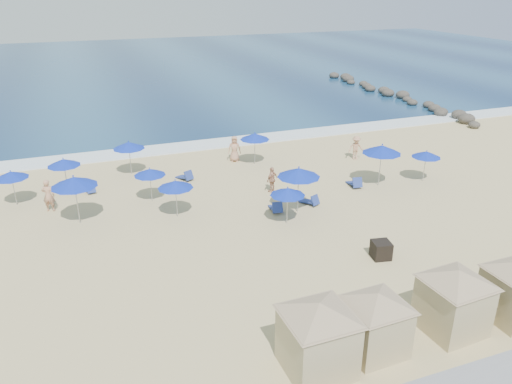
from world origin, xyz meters
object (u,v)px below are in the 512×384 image
at_px(umbrella_0, 11,175).
at_px(umbrella_3, 175,184).
at_px(beachgoer_2, 356,148).
at_px(umbrella_8, 255,136).
at_px(beachgoer_1, 272,179).
at_px(umbrella_6, 288,192).
at_px(cabana_2, 455,293).
at_px(beachgoer_0, 48,195).
at_px(cabana_0, 318,328).
at_px(beachgoer_3, 234,149).
at_px(umbrella_10, 426,154).
at_px(umbrella_4, 129,145).
at_px(trash_bin, 381,250).
at_px(rock_jetty, 393,94).
at_px(umbrella_7, 299,172).
at_px(umbrella_2, 64,162).
at_px(umbrella_1, 74,182).
at_px(umbrella_5, 150,172).
at_px(umbrella_9, 382,149).
at_px(cabana_1, 376,315).

bearing_deg(umbrella_0, umbrella_3, -29.81).
bearing_deg(beachgoer_2, umbrella_8, 176.36).
xyz_separation_m(umbrella_3, beachgoer_1, (6.15, 1.40, -1.10)).
bearing_deg(beachgoer_1, umbrella_6, 48.64).
xyz_separation_m(cabana_2, beachgoer_0, (-13.80, 16.16, -0.65)).
relative_size(cabana_0, beachgoer_1, 2.90).
xyz_separation_m(beachgoer_1, beachgoer_3, (-0.37, 6.10, 0.13)).
bearing_deg(umbrella_10, umbrella_4, 155.99).
height_order(trash_bin, cabana_2, cabana_2).
height_order(rock_jetty, cabana_2, cabana_2).
height_order(umbrella_7, beachgoer_3, umbrella_7).
bearing_deg(umbrella_2, umbrella_8, 3.33).
xyz_separation_m(cabana_2, umbrella_1, (-12.34, 14.01, 0.77)).
bearing_deg(beachgoer_0, umbrella_0, -19.94).
xyz_separation_m(umbrella_0, umbrella_10, (24.21, -5.14, -0.05)).
height_order(cabana_0, beachgoer_3, cabana_0).
bearing_deg(umbrella_7, umbrella_5, 149.57).
bearing_deg(umbrella_9, beachgoer_2, 75.73).
xyz_separation_m(umbrella_8, beachgoer_1, (-0.76, -5.01, -1.22)).
distance_m(umbrella_2, umbrella_10, 22.25).
distance_m(trash_bin, cabana_1, 6.58).
distance_m(trash_bin, umbrella_0, 20.45).
relative_size(umbrella_10, beachgoer_2, 1.21).
distance_m(trash_bin, umbrella_4, 17.77).
height_order(cabana_1, umbrella_2, cabana_1).
bearing_deg(umbrella_8, umbrella_4, 173.51).
bearing_deg(umbrella_0, cabana_0, -60.45).
height_order(umbrella_0, beachgoer_3, umbrella_0).
distance_m(rock_jetty, beachgoer_2, 21.98).
distance_m(umbrella_6, beachgoer_2, 11.75).
relative_size(rock_jetty, umbrella_6, 12.68).
height_order(cabana_1, umbrella_4, cabana_1).
height_order(umbrella_8, beachgoer_0, umbrella_8).
height_order(umbrella_7, beachgoer_0, umbrella_7).
height_order(umbrella_6, beachgoer_3, umbrella_6).
relative_size(umbrella_1, beachgoer_3, 1.48).
distance_m(umbrella_0, umbrella_10, 24.75).
xyz_separation_m(umbrella_1, beachgoer_0, (-1.45, 2.15, -1.42)).
relative_size(umbrella_0, umbrella_3, 0.98).
bearing_deg(beachgoer_0, beachgoer_1, -167.80).
relative_size(umbrella_2, umbrella_5, 1.07).
xyz_separation_m(umbrella_1, umbrella_4, (3.55, 6.30, -0.32)).
relative_size(beachgoer_0, beachgoer_1, 1.18).
bearing_deg(umbrella_9, trash_bin, -122.80).
relative_size(cabana_2, umbrella_1, 1.62).
xyz_separation_m(cabana_1, umbrella_5, (-4.99, 15.50, 0.33)).
height_order(cabana_0, cabana_2, cabana_0).
bearing_deg(umbrella_3, umbrella_9, -0.01).
distance_m(rock_jetty, umbrella_1, 39.32).
xyz_separation_m(umbrella_2, umbrella_9, (18.31, -5.68, 0.44)).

